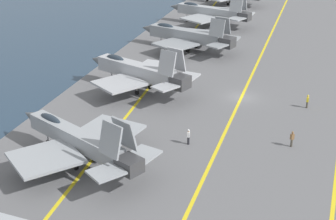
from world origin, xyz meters
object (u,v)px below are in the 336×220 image
object	(u,v)px
parked_jet_fifth	(187,35)
crew_white_vest	(188,136)
parked_jet_third	(78,140)
parked_jet_sixth	(210,12)
parked_jet_fourth	(138,71)
crew_brown_vest	(292,138)
crew_yellow_vest	(308,101)

from	to	relation	value
parked_jet_fifth	crew_white_vest	bearing A→B (deg)	-164.48
parked_jet_third	parked_jet_sixth	bearing A→B (deg)	-0.14
parked_jet_fourth	parked_jet_fifth	xyz separation A→B (m)	(19.39, -1.31, -0.31)
parked_jet_fourth	crew_white_vest	size ratio (longest dim) A/B	9.45
parked_jet_third	crew_brown_vest	bearing A→B (deg)	-63.89
parked_jet_sixth	parked_jet_third	bearing A→B (deg)	179.86
crew_brown_vest	crew_white_vest	world-z (taller)	crew_brown_vest
parked_jet_fourth	crew_yellow_vest	xyz separation A→B (m)	(0.59, -21.50, -1.77)
crew_brown_vest	parked_jet_fourth	bearing A→B (deg)	63.62
parked_jet_fifth	crew_brown_vest	bearing A→B (deg)	-146.95
parked_jet_third	crew_yellow_vest	bearing A→B (deg)	-45.04
crew_yellow_vest	crew_brown_vest	xyz separation A→B (m)	(-10.79, 0.94, 0.03)
parked_jet_sixth	crew_white_vest	distance (m)	49.66
crew_white_vest	parked_jet_fifth	bearing A→B (deg)	15.52
parked_jet_fourth	parked_jet_sixth	distance (m)	36.02
parked_jet_third	parked_jet_fifth	xyz separation A→B (m)	(39.09, -0.12, -0.15)
parked_jet_fourth	parked_jet_fifth	distance (m)	19.44
crew_yellow_vest	crew_white_vest	world-z (taller)	crew_white_vest
parked_jet_fifth	crew_white_vest	size ratio (longest dim) A/B	10.11
parked_jet_fourth	parked_jet_sixth	size ratio (longest dim) A/B	0.95
parked_jet_sixth	crew_yellow_vest	world-z (taller)	parked_jet_sixth
parked_jet_fifth	crew_white_vest	world-z (taller)	parked_jet_fifth
parked_jet_sixth	crew_yellow_vest	xyz separation A→B (m)	(-35.40, -20.18, -1.66)
parked_jet_fifth	crew_yellow_vest	bearing A→B (deg)	-132.95
parked_jet_fifth	parked_jet_third	bearing A→B (deg)	179.82
crew_yellow_vest	crew_brown_vest	bearing A→B (deg)	175.02
parked_jet_fifth	crew_brown_vest	size ratio (longest dim) A/B	10.03
parked_jet_third	parked_jet_fourth	size ratio (longest dim) A/B	1.05
parked_jet_fifth	crew_yellow_vest	distance (m)	27.63
crew_white_vest	parked_jet_third	bearing A→B (deg)	127.17
parked_jet_third	parked_jet_fifth	size ratio (longest dim) A/B	0.98
crew_yellow_vest	crew_brown_vest	world-z (taller)	crew_brown_vest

